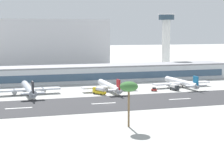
{
  "coord_description": "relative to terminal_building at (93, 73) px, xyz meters",
  "views": [
    {
      "loc": [
        -47.53,
        -167.11,
        34.72
      ],
      "look_at": [
        15.89,
        48.31,
        8.93
      ],
      "focal_mm": 59.63,
      "sensor_mm": 36.0,
      "label": 1
    }
  ],
  "objects": [
    {
      "name": "distant_hotel_block",
      "position": [
        -15.55,
        125.75,
        17.48
      ],
      "size": [
        118.58,
        32.84,
        46.16
      ],
      "primitive_type": "cube",
      "color": "#BCBCC1",
      "rests_on": "ground_plane"
    },
    {
      "name": "palm_tree_0",
      "position": [
        -16.41,
        -123.24,
        8.89
      ],
      "size": [
        6.64,
        6.64,
        16.68
      ],
      "color": "brown",
      "rests_on": "ground_plane"
    },
    {
      "name": "control_tower",
      "position": [
        72.42,
        39.09,
        24.41
      ],
      "size": [
        14.09,
        14.09,
        49.23
      ],
      "color": "silver",
      "rests_on": "ground_plane"
    },
    {
      "name": "runway_centreline_dash_5",
      "position": [
        26.79,
        -78.32,
        -5.52
      ],
      "size": [
        12.0,
        1.2,
        0.01
      ],
      "primitive_type": "cube",
      "color": "white",
      "rests_on": "runway_strip"
    },
    {
      "name": "service_baggage_tug_2",
      "position": [
        23.95,
        -51.17,
        -4.56
      ],
      "size": [
        3.58,
        2.96,
        2.2
      ],
      "rotation": [
        0.0,
        0.0,
        5.82
      ],
      "color": "#B2231E",
      "rests_on": "ground_plane"
    },
    {
      "name": "airliner_blue_tail_gate_2",
      "position": [
        46.64,
        -41.93,
        -2.85
      ],
      "size": [
        38.09,
        41.49,
        8.66
      ],
      "rotation": [
        0.0,
        0.0,
        1.63
      ],
      "color": "silver",
      "rests_on": "ground_plane"
    },
    {
      "name": "airliner_red_tail_gate_1",
      "position": [
        -0.8,
        -44.59,
        -2.78
      ],
      "size": [
        32.3,
        42.51,
        8.87
      ],
      "rotation": [
        0.0,
        0.0,
        1.58
      ],
      "color": "white",
      "rests_on": "ground_plane"
    },
    {
      "name": "service_fuel_truck_0",
      "position": [
        -9.2,
        -52.43,
        -3.58
      ],
      "size": [
        6.19,
        8.75,
        3.95
      ],
      "rotation": [
        0.0,
        0.0,
        2.04
      ],
      "color": "gold",
      "rests_on": "ground_plane"
    },
    {
      "name": "runway_strip",
      "position": [
        -11.98,
        -78.32,
        -5.57
      ],
      "size": [
        800.0,
        38.46,
        0.08
      ],
      "primitive_type": "cube",
      "color": "#2D2D30",
      "rests_on": "ground_plane"
    },
    {
      "name": "ground_plane",
      "position": [
        -11.98,
        -81.11,
        -5.61
      ],
      "size": [
        1400.0,
        1400.0,
        0.0
      ],
      "primitive_type": "plane",
      "color": "#A8A8A3"
    },
    {
      "name": "runway_centreline_dash_4",
      "position": [
        -13.62,
        -78.32,
        -5.52
      ],
      "size": [
        12.0,
        1.2,
        0.01
      ],
      "primitive_type": "cube",
      "color": "white",
      "rests_on": "runway_strip"
    },
    {
      "name": "airliner_black_tail_gate_0",
      "position": [
        -46.47,
        -42.81,
        -2.58
      ],
      "size": [
        34.69,
        45.54,
        9.5
      ],
      "rotation": [
        0.0,
        0.0,
        1.62
      ],
      "color": "silver",
      "rests_on": "ground_plane"
    },
    {
      "name": "service_box_truck_1",
      "position": [
        36.69,
        -51.54,
        -3.82
      ],
      "size": [
        3.92,
        6.42,
        3.25
      ],
      "rotation": [
        0.0,
        0.0,
        4.98
      ],
      "color": "#2D3338",
      "rests_on": "ground_plane"
    },
    {
      "name": "terminal_building",
      "position": [
        0.0,
        0.0,
        0.0
      ],
      "size": [
        196.4,
        22.65,
        11.21
      ],
      "color": "silver",
      "rests_on": "ground_plane"
    },
    {
      "name": "runway_centreline_dash_3",
      "position": [
        -53.4,
        -78.32,
        -5.52
      ],
      "size": [
        12.0,
        1.2,
        0.01
      ],
      "primitive_type": "cube",
      "color": "white",
      "rests_on": "runway_strip"
    }
  ]
}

